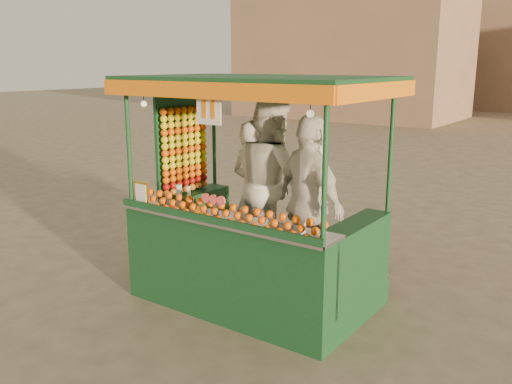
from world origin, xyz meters
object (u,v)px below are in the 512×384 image
Objects in this scene: vendor_left at (254,194)px; vendor_middle at (272,184)px; vendor_right at (310,204)px; juice_cart at (246,232)px.

vendor_middle is at bearing -160.99° from vendor_left.
juice_cart is at bearing 37.83° from vendor_right.
vendor_right is at bearing 11.61° from juice_cart.
juice_cart is 0.52m from vendor_left.
vendor_left is 0.86× the size of vendor_middle.
vendor_right is (0.64, -0.28, -0.07)m from vendor_middle.
vendor_right is (0.69, 0.14, 0.39)m from juice_cart.
vendor_left is 0.88m from vendor_right.
juice_cart is at bearing 118.93° from vendor_middle.
vendor_middle reaches higher than vendor_left.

